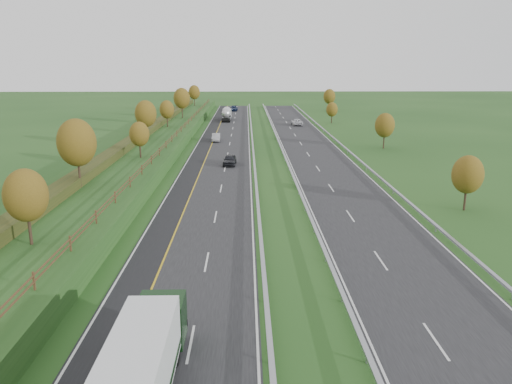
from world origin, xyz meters
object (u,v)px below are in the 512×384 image
at_px(car_silver_mid, 216,137).
at_px(car_small_far, 234,108).
at_px(car_oncoming, 297,122).
at_px(car_dark_near, 230,160).
at_px(road_tanker, 226,114).

distance_m(car_silver_mid, car_small_far, 65.52).
bearing_deg(car_small_far, car_oncoming, -62.63).
relative_size(car_dark_near, car_oncoming, 0.83).
distance_m(road_tanker, car_oncoming, 21.63).
bearing_deg(car_oncoming, car_silver_mid, 53.37).
bearing_deg(car_dark_near, car_oncoming, 76.45).
bearing_deg(road_tanker, car_oncoming, -32.20).
xyz_separation_m(car_silver_mid, car_oncoming, (18.98, 26.29, 0.02)).
height_order(car_dark_near, car_oncoming, car_dark_near).
height_order(car_small_far, car_oncoming, car_small_far).
xyz_separation_m(car_dark_near, car_small_far, (-1.42, 89.89, 0.01)).
relative_size(car_dark_near, car_small_far, 0.84).
relative_size(road_tanker, car_oncoming, 1.98).
relative_size(road_tanker, car_small_far, 2.01).
xyz_separation_m(car_dark_near, car_silver_mid, (-3.50, 24.41, -0.03)).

